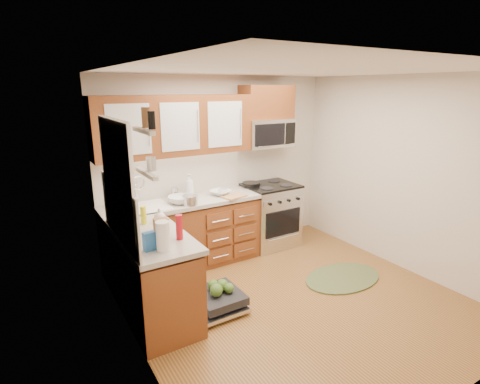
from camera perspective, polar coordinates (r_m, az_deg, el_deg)
floor at (r=4.49m, az=8.26°, el=-15.91°), size 3.50×3.50×0.00m
ceiling at (r=3.84m, az=9.79°, el=17.86°), size 3.50×3.50×0.00m
wall_back at (r=5.39m, az=-3.11°, el=3.99°), size 3.50×0.04×2.50m
wall_front at (r=2.96m, az=31.54°, el=-8.34°), size 3.50×0.04×2.50m
wall_left at (r=3.19m, az=-15.94°, el=-4.91°), size 0.04×3.50×2.50m
wall_right at (r=5.26m, az=23.71°, el=2.38°), size 0.04×3.50×2.50m
base_cabinet_back at (r=5.08m, az=-8.60°, el=-6.67°), size 2.05×0.60×0.85m
base_cabinet_left at (r=4.06m, az=-12.99°, el=-12.86°), size 0.60×1.25×0.85m
countertop_back at (r=4.91m, az=-8.78°, el=-1.57°), size 2.07×0.64×0.05m
countertop_left at (r=3.87m, az=-13.28°, el=-6.62°), size 0.64×1.27×0.05m
backsplash_back at (r=5.09m, az=-10.22°, el=2.61°), size 2.05×0.02×0.57m
backsplash_left at (r=3.69m, az=-17.92°, el=-2.93°), size 0.02×1.25×0.57m
upper_cabinets at (r=4.84m, az=-9.89°, el=9.94°), size 2.05×0.35×0.75m
cabinet_over_mw at (r=5.50m, az=4.08°, el=13.50°), size 0.76×0.35×0.47m
range at (r=5.69m, az=4.60°, el=-3.52°), size 0.76×0.64×0.95m
microwave at (r=5.51m, az=4.14°, el=8.96°), size 0.76×0.38×0.40m
sink at (r=4.76m, az=-14.47°, el=-3.73°), size 0.62×0.50×0.26m
dishwasher at (r=4.24m, az=-3.80°, el=-16.25°), size 0.70×0.60×0.20m
window at (r=3.58m, az=-18.27°, el=2.13°), size 0.03×1.05×1.05m
window_blind at (r=3.52m, az=-18.33°, el=7.41°), size 0.02×0.96×0.40m
shelf_upper at (r=2.69m, az=-14.51°, el=9.02°), size 0.04×0.40×0.03m
shelf_lower at (r=2.73m, az=-14.09°, el=2.77°), size 0.04×0.40×0.03m
rug at (r=5.04m, az=15.38°, el=-12.48°), size 1.15×0.82×0.02m
skillet at (r=5.48m, az=1.69°, el=1.22°), size 0.26×0.26×0.05m
stock_pot at (r=4.69m, az=-7.62°, el=-1.25°), size 0.20×0.20×0.12m
cutting_board at (r=4.99m, az=-0.87°, el=-0.67°), size 0.35×0.26×0.02m
canister at (r=4.99m, az=-9.92°, el=-0.14°), size 0.12×0.12×0.15m
paper_towel_roll at (r=3.43m, az=-11.67°, el=-6.58°), size 0.16×0.16×0.27m
mustard_bottle at (r=4.13m, az=-14.50°, el=-3.45°), size 0.07×0.07×0.20m
red_bottle at (r=3.64m, az=-9.24°, el=-5.31°), size 0.08×0.08×0.25m
wooden_box at (r=3.87m, az=-11.92°, el=-4.97°), size 0.15×0.11×0.14m
blue_carton at (r=3.47m, az=-13.65°, el=-7.31°), size 0.12×0.08×0.17m
bowl_a at (r=5.10m, az=-3.00°, el=-0.08°), size 0.36×0.36×0.07m
bowl_b at (r=4.77m, az=-9.12°, el=-1.17°), size 0.38×0.38×0.09m
cup at (r=5.06m, az=-2.62°, el=-0.01°), size 0.17×0.17×0.10m
soap_bottle_a at (r=5.00m, az=-7.76°, el=0.98°), size 0.13×0.13×0.32m
soap_bottle_b at (r=4.00m, az=-15.89°, el=-4.21°), size 0.11×0.11×0.19m
soap_bottle_c at (r=4.15m, az=-12.17°, el=-3.47°), size 0.15×0.15×0.16m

